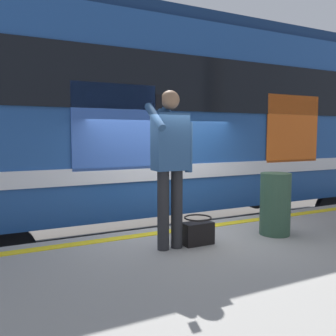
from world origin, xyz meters
name	(u,v)px	position (x,y,z in m)	size (l,w,h in m)	color
ground_plane	(177,283)	(0.00, 0.00, 0.00)	(24.01, 24.01, 0.00)	#4C4742
platform	(270,313)	(0.00, 2.02, 0.46)	(13.41, 4.03, 0.92)	gray
safety_line	(187,229)	(0.00, 0.30, 0.92)	(13.14, 0.16, 0.01)	yellow
track_rail_near	(144,253)	(0.00, -1.29, 0.08)	(17.43, 0.08, 0.16)	slate
track_rail_far	(119,234)	(0.00, -2.72, 0.08)	(17.43, 0.08, 0.16)	slate
train_carriage	(174,117)	(-0.98, -2.00, 2.65)	(10.22, 3.11, 4.22)	#1E478C
passenger	(170,156)	(0.61, 0.96, 2.03)	(0.57, 0.55, 1.87)	#262628
handbag	(198,232)	(0.23, 0.97, 1.08)	(0.38, 0.34, 0.35)	black
trash_bin	(275,204)	(-0.95, 1.06, 1.34)	(0.41, 0.41, 0.84)	#2D4C38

